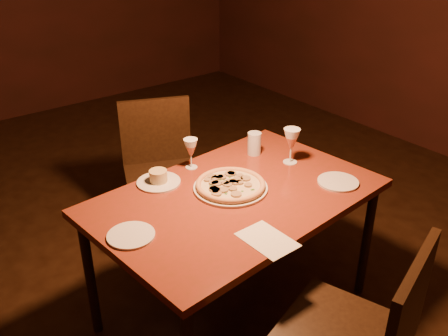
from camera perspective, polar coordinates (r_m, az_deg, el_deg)
floor at (r=2.87m, az=-5.52°, el=-16.24°), size 7.00×7.00×0.00m
dining_table at (r=2.47m, az=1.38°, el=-4.31°), size 1.46×1.01×0.74m
chair_far at (r=3.19m, az=-7.30°, el=0.18°), size 0.59×0.59×0.93m
pizza_plate at (r=2.47m, az=0.75°, el=-1.99°), size 0.37×0.37×0.04m
ramekin_saucer at (r=2.54m, az=-7.50°, el=-1.26°), size 0.22×0.22×0.07m
wine_glass_far at (r=2.65m, az=-3.79°, el=1.66°), size 0.08×0.08×0.17m
wine_glass_right at (r=2.72m, az=7.67°, el=2.51°), size 0.09×0.09×0.20m
water_tumbler at (r=2.81m, az=3.49°, el=2.82°), size 0.08×0.08×0.13m
side_plate_left at (r=2.17m, az=-10.58°, el=-7.57°), size 0.20×0.20×0.01m
side_plate_near at (r=2.60m, az=12.90°, el=-1.55°), size 0.21×0.21×0.01m
menu_card at (r=2.13m, az=4.98°, el=-8.17°), size 0.17×0.25×0.00m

